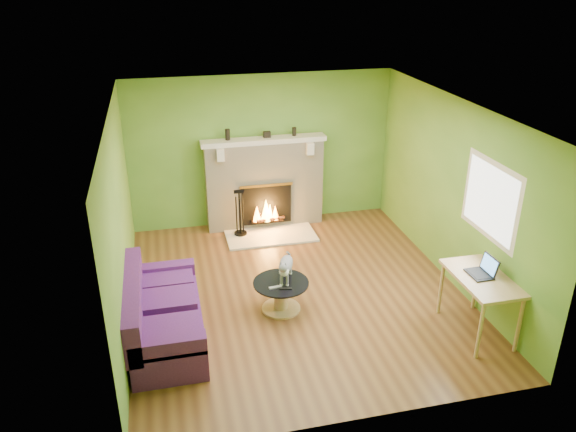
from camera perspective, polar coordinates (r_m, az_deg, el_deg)
name	(u,v)px	position (r m, az deg, el deg)	size (l,w,h in m)	color
floor	(297,292)	(7.97, 0.88, -7.68)	(5.00, 5.00, 0.00)	brown
ceiling	(298,109)	(6.96, 1.02, 10.81)	(5.00, 5.00, 0.00)	white
wall_back	(262,151)	(9.66, -2.69, 6.65)	(5.00, 5.00, 0.00)	#4D7F29
wall_front	(363,312)	(5.27, 7.67, -9.61)	(5.00, 5.00, 0.00)	#4D7F29
wall_left	(120,223)	(7.20, -16.70, -0.73)	(5.00, 5.00, 0.00)	#4D7F29
wall_right	(453,192)	(8.18, 16.44, 2.32)	(5.00, 5.00, 0.00)	#4D7F29
window_frame	(491,200)	(7.37, 19.89, 1.54)	(1.20, 1.20, 0.00)	silver
window_pane	(490,200)	(7.37, 19.84, 1.54)	(1.06, 1.06, 0.00)	white
fireplace	(264,183)	(9.66, -2.42, 3.34)	(2.10, 0.46, 1.58)	beige
hearth	(271,236)	(9.50, -1.75, -2.01)	(1.50, 0.75, 0.03)	beige
mantel	(264,140)	(9.40, -2.48, 7.68)	(2.10, 0.28, 0.08)	beige
sofa	(161,316)	(7.07, -12.75, -9.87)	(0.87, 1.84, 0.83)	#421757
coffee_table	(281,294)	(7.47, -0.72, -7.90)	(0.74, 0.74, 0.42)	tan
desk	(482,284)	(7.21, 19.07, -6.51)	(0.61, 1.06, 0.78)	tan
cat	(286,267)	(7.34, -0.20, -5.20)	(0.22, 0.61, 0.38)	slate
remote_silver	(275,287)	(7.26, -1.29, -7.25)	(0.17, 0.04, 0.02)	gray
remote_black	(286,289)	(7.23, -0.25, -7.38)	(0.16, 0.04, 0.02)	black
laptop	(480,266)	(7.14, 18.96, -4.86)	(0.28, 0.32, 0.24)	black
fire_tools	(240,212)	(9.38, -4.92, 0.39)	(0.22, 0.22, 0.81)	black
mantel_vase_left	(228,135)	(9.30, -6.16, 8.22)	(0.08, 0.08, 0.18)	black
mantel_vase_right	(294,132)	(9.50, 0.63, 8.58)	(0.07, 0.07, 0.14)	black
mantel_box	(267,134)	(9.41, -2.17, 8.28)	(0.12, 0.08, 0.10)	black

